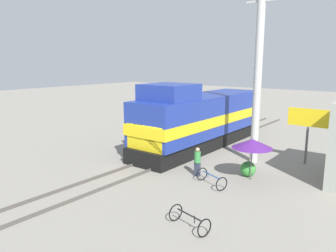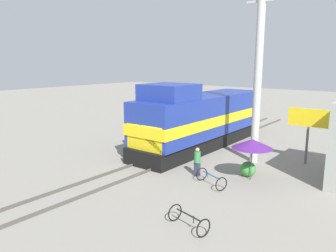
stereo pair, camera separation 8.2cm
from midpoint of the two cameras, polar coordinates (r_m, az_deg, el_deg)
The scene contains 11 objects.
ground_plane at distance 20.25m, azimuth -2.08°, elevation -6.41°, with size 120.00×120.00×0.00m, color gray.
rail_near at distance 20.68m, azimuth -3.62°, elevation -5.83°, with size 0.08×38.82×0.15m, color #4C4742.
rail_far at distance 19.80m, azimuth -0.48°, elevation -6.59°, with size 0.08×38.82×0.15m, color #4C4742.
locomotive at distance 23.57m, azimuth 5.44°, elevation 1.11°, with size 3.23×13.25×4.75m.
utility_pole at distance 20.26m, azimuth 15.28°, elevation 8.85°, with size 1.80×0.47×10.77m.
vendor_umbrella at distance 17.41m, azimuth 14.34°, elevation -2.98°, with size 2.11×2.11×2.20m.
billboard_sign at distance 21.19m, azimuth 23.15°, elevation 0.73°, with size 2.41×0.12×3.37m.
shrub_cluster at distance 18.32m, azimuth 13.64°, elevation -7.28°, with size 0.82×0.82×0.82m, color #388C38.
person_bystander at distance 17.79m, azimuth 5.01°, elevation -6.06°, with size 0.34×0.34×1.59m.
bicycle at distance 16.71m, azimuth 7.40°, elevation -9.07°, with size 1.82×1.29×0.69m.
bicycle_spare at distance 12.61m, azimuth 3.55°, elevation -15.96°, with size 1.72×1.03×0.69m.
Camera 1 is at (12.41, -14.80, 6.08)m, focal length 35.00 mm.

